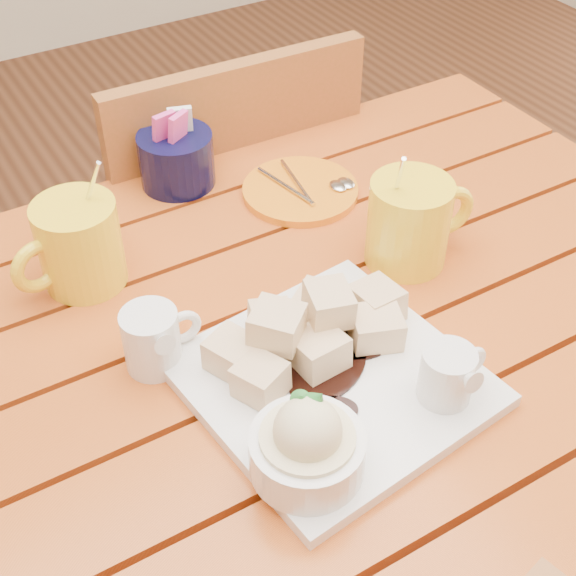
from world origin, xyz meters
TOP-DOWN VIEW (x-y plane):
  - table at (0.00, 0.00)m, footprint 1.20×0.79m
  - dessert_plate at (-0.00, -0.11)m, footprint 0.30×0.30m
  - coffee_mug_left at (-0.15, 0.20)m, footprint 0.14×0.10m
  - coffee_mug_right at (0.21, 0.04)m, footprint 0.14×0.10m
  - cream_pitcher at (-0.13, 0.03)m, footprint 0.09×0.07m
  - sugar_caddy at (0.04, 0.34)m, footprint 0.10×0.10m
  - orange_saucer at (0.17, 0.23)m, footprint 0.16×0.16m
  - chair_far at (0.17, 0.50)m, footprint 0.43×0.43m

SIDE VIEW (x-z plane):
  - chair_far at x=0.17m, z-range 0.05..0.93m
  - table at x=0.00m, z-range 0.27..1.02m
  - orange_saucer at x=0.17m, z-range 0.75..0.76m
  - dessert_plate at x=0.00m, z-range 0.73..0.84m
  - cream_pitcher at x=-0.13m, z-range 0.75..0.83m
  - sugar_caddy at x=0.04m, z-range 0.73..0.85m
  - coffee_mug_left at x=-0.15m, z-range 0.72..0.89m
  - coffee_mug_right at x=0.21m, z-range 0.72..0.89m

